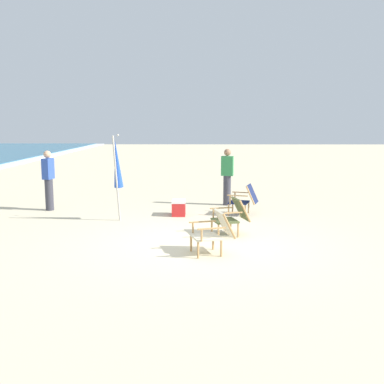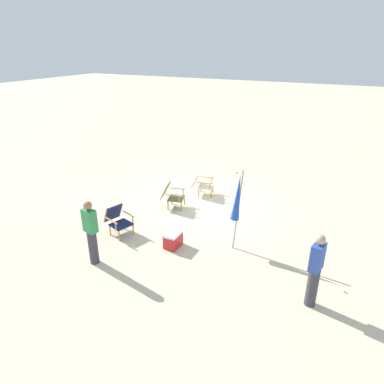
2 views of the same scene
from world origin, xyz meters
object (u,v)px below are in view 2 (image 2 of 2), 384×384
(person_near_chairs, at_px, (91,232))
(person_by_waterline, at_px, (315,270))
(beach_chair_front_left, at_px, (171,195))
(beach_chair_far_center, at_px, (201,183))
(beach_chair_front_right, at_px, (117,219))
(cooler_box, at_px, (173,239))
(umbrella_furled_blue, at_px, (238,198))

(person_near_chairs, distance_m, person_by_waterline, 4.98)
(beach_chair_front_left, bearing_deg, beach_chair_far_center, 162.54)
(beach_chair_front_left, relative_size, beach_chair_front_right, 1.01)
(beach_chair_far_center, distance_m, person_near_chairs, 4.93)
(beach_chair_front_left, height_order, person_by_waterline, person_by_waterline)
(person_by_waterline, xyz_separation_m, cooler_box, (-0.64, -3.56, -0.64))
(beach_chair_front_right, relative_size, cooler_box, 1.75)
(beach_chair_front_right, bearing_deg, beach_chair_far_center, 165.10)
(umbrella_furled_blue, distance_m, person_near_chairs, 3.60)
(beach_chair_front_left, xyz_separation_m, person_near_chairs, (3.51, -0.13, 0.41))
(beach_chair_front_left, distance_m, beach_chair_far_center, 1.43)
(person_by_waterline, bearing_deg, person_near_chairs, -80.26)
(person_near_chairs, height_order, cooler_box, person_near_chairs)
(umbrella_furled_blue, height_order, person_by_waterline, umbrella_furled_blue)
(person_near_chairs, bearing_deg, cooler_box, 137.80)
(umbrella_furled_blue, bearing_deg, beach_chair_front_right, -75.67)
(beach_chair_front_right, height_order, person_by_waterline, person_by_waterline)
(person_near_chairs, relative_size, person_by_waterline, 1.00)
(beach_chair_front_left, height_order, beach_chair_far_center, same)
(beach_chair_far_center, distance_m, umbrella_furled_blue, 3.61)
(beach_chair_front_right, height_order, person_near_chairs, person_near_chairs)
(beach_chair_front_left, xyz_separation_m, cooler_box, (2.03, 1.22, -0.22))
(beach_chair_far_center, height_order, beach_chair_front_right, beach_chair_front_right)
(beach_chair_front_left, bearing_deg, cooler_box, 30.99)
(person_near_chairs, xyz_separation_m, cooler_box, (-1.48, 1.34, -0.64))
(person_near_chairs, relative_size, cooler_box, 3.33)
(person_near_chairs, bearing_deg, umbrella_furled_blue, 128.31)
(umbrella_furled_blue, relative_size, person_near_chairs, 1.30)
(beach_chair_front_left, bearing_deg, person_near_chairs, -2.04)
(beach_chair_front_left, xyz_separation_m, beach_chair_front_right, (2.11, -0.50, 0.00))
(beach_chair_front_left, distance_m, person_by_waterline, 5.49)
(beach_chair_far_center, relative_size, beach_chair_front_right, 1.01)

